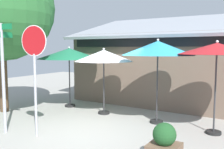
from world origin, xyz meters
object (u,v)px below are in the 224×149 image
Objects in this scene: stop_sign at (34,59)px; patio_umbrella_ivory_center at (104,56)px; patio_umbrella_crimson_far_right at (217,49)px; street_sign_post at (3,68)px; sidewalk_planter at (164,145)px; patio_umbrella_teal_right at (158,49)px; patio_umbrella_forest_green_left at (69,54)px; shade_tree at (2,9)px.

stop_sign reaches higher than patio_umbrella_ivory_center.
patio_umbrella_crimson_far_right is (3.99, -0.22, 0.26)m from patio_umbrella_ivory_center.
street_sign_post is 3.64× the size of sidewalk_planter.
stop_sign reaches higher than patio_umbrella_teal_right.
stop_sign is at bearing -94.31° from patio_umbrella_ivory_center.
shade_tree is at bearing -122.15° from patio_umbrella_forest_green_left.
street_sign_post reaches higher than stop_sign.
patio_umbrella_teal_right is 3.18× the size of sidewalk_planter.
shade_tree is (-3.01, 1.18, 1.72)m from stop_sign.
patio_umbrella_forest_green_left is 0.98× the size of patio_umbrella_crimson_far_right.
shade_tree is at bearing -166.84° from patio_umbrella_crimson_far_right.
shade_tree is (-1.96, 1.44, 1.99)m from street_sign_post.
patio_umbrella_ivory_center is (1.90, -0.23, -0.06)m from patio_umbrella_forest_green_left.
patio_umbrella_ivory_center is at bearing 141.21° from sidewalk_planter.
patio_umbrella_forest_green_left is 5.91m from patio_umbrella_crimson_far_right.
patio_umbrella_teal_right is (3.45, 3.28, 0.55)m from street_sign_post.
street_sign_post is 1.20× the size of patio_umbrella_forest_green_left.
patio_umbrella_crimson_far_right is 7.58m from shade_tree.
patio_umbrella_teal_right is (2.16, -0.07, 0.28)m from patio_umbrella_ivory_center.
street_sign_post is 3.64m from patio_umbrella_forest_green_left.
patio_umbrella_crimson_far_right reaches higher than patio_umbrella_ivory_center.
patio_umbrella_teal_right is at bearing 43.56° from street_sign_post.
stop_sign is at bearing -63.37° from patio_umbrella_forest_green_left.
shade_tree is at bearing 143.72° from street_sign_post.
street_sign_post reaches higher than sidewalk_planter.
shade_tree is (-5.41, -1.84, 1.45)m from patio_umbrella_teal_right.
patio_umbrella_teal_right is at bearing 175.27° from patio_umbrella_crimson_far_right.
patio_umbrella_ivory_center is at bearing 68.99° from street_sign_post.
sidewalk_planter is (6.66, -0.83, -3.54)m from shade_tree.
patio_umbrella_teal_right is 0.46× the size of shade_tree.
patio_umbrella_ivory_center is at bearing -6.83° from patio_umbrella_forest_green_left.
patio_umbrella_crimson_far_right is at bearing 77.02° from sidewalk_planter.
sidewalk_planter is (5.31, -2.97, -1.87)m from patio_umbrella_forest_green_left.
patio_umbrella_forest_green_left is 1.06× the size of patio_umbrella_ivory_center.
stop_sign is 3.55× the size of sidewalk_planter.
patio_umbrella_teal_right is at bearing 18.82° from shade_tree.
street_sign_post is 3.60m from patio_umbrella_ivory_center.
street_sign_post is at bearing -36.28° from shade_tree.
patio_umbrella_ivory_center is 2.85× the size of sidewalk_planter.
stop_sign reaches higher than sidewalk_planter.
patio_umbrella_forest_green_left is at bearing 57.85° from shade_tree.
sidewalk_planter is at bearing -64.96° from patio_umbrella_teal_right.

